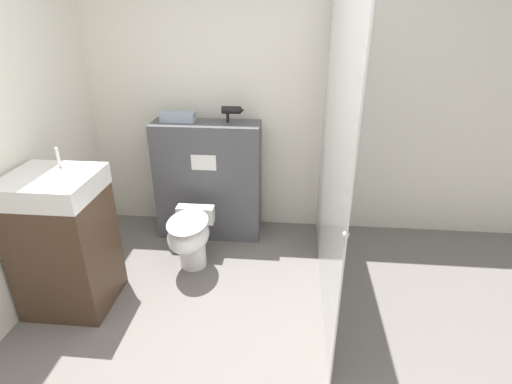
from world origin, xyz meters
TOP-DOWN VIEW (x-y plane):
  - wall_back at (0.00, 2.04)m, footprint 8.00×0.06m
  - partition_panel at (-0.49, 1.76)m, footprint 0.96×0.32m
  - shower_glass at (0.55, 1.04)m, footprint 0.04×1.93m
  - toilet at (-0.53, 1.17)m, footprint 0.33×0.54m
  - sink_vanity at (-1.31, 0.67)m, footprint 0.59×0.54m
  - hair_drier at (-0.25, 1.80)m, footprint 0.19×0.07m
  - folded_towel at (-0.73, 1.78)m, footprint 0.30×0.13m

SIDE VIEW (x-z plane):
  - toilet at x=-0.53m, z-range 0.07..0.55m
  - sink_vanity at x=-1.31m, z-range -0.07..1.11m
  - partition_panel at x=-0.49m, z-range 0.00..1.11m
  - shower_glass at x=0.55m, z-range 0.00..2.15m
  - folded_towel at x=-0.73m, z-range 1.11..1.19m
  - hair_drier at x=-0.25m, z-range 1.14..1.28m
  - wall_back at x=0.00m, z-range 0.00..2.50m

